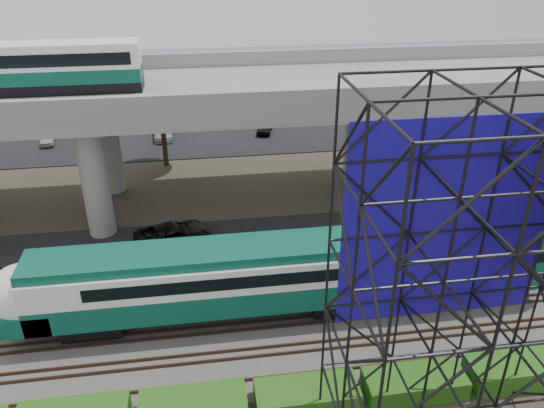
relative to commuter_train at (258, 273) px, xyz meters
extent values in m
plane|color=#474233|center=(0.39, -2.00, -2.88)|extent=(140.00, 140.00, 0.00)
cube|color=slate|center=(0.39, 0.00, -2.78)|extent=(90.00, 12.00, 0.20)
cube|color=black|center=(0.39, 8.50, -2.84)|extent=(90.00, 5.00, 0.08)
cube|color=black|center=(0.39, 32.00, -2.84)|extent=(90.00, 18.00, 0.08)
cube|color=#455D72|center=(0.39, 54.00, -2.87)|extent=(140.00, 40.00, 0.03)
cube|color=#472D1E|center=(0.39, -4.72, -2.60)|extent=(90.00, 0.08, 0.16)
cube|color=#472D1E|center=(0.39, -3.28, -2.60)|extent=(90.00, 0.08, 0.16)
cube|color=#472D1E|center=(0.39, -2.72, -2.60)|extent=(90.00, 0.08, 0.16)
cube|color=#472D1E|center=(0.39, -1.28, -2.60)|extent=(90.00, 0.08, 0.16)
cube|color=#472D1E|center=(0.39, -0.72, -2.60)|extent=(90.00, 0.08, 0.16)
cube|color=#472D1E|center=(0.39, 0.72, -2.60)|extent=(90.00, 0.08, 0.16)
cube|color=#472D1E|center=(0.39, 1.28, -2.60)|extent=(90.00, 0.08, 0.16)
cube|color=#472D1E|center=(0.39, 2.72, -2.60)|extent=(90.00, 0.08, 0.16)
cube|color=#472D1E|center=(0.39, 3.28, -2.60)|extent=(90.00, 0.08, 0.16)
cube|color=#472D1E|center=(0.39, 4.72, -2.60)|extent=(90.00, 0.08, 0.16)
cube|color=black|center=(-8.62, 0.00, -2.07)|extent=(3.00, 2.20, 0.90)
cube|color=black|center=(4.38, 0.00, -2.07)|extent=(3.00, 2.20, 0.90)
cube|color=#0B513F|center=(-2.12, 0.00, -0.92)|extent=(19.00, 3.00, 1.40)
cube|color=white|center=(-2.12, 0.00, 0.53)|extent=(19.00, 3.00, 1.50)
cube|color=#0B513F|center=(-2.12, 0.00, 1.53)|extent=(19.00, 2.60, 0.50)
cube|color=black|center=(-1.12, 0.00, 0.58)|extent=(15.00, 3.06, 0.70)
ellipsoid|color=white|center=(-11.62, 0.00, -0.02)|extent=(3.60, 3.00, 3.20)
cube|color=#0B513F|center=(-11.62, 0.00, -1.07)|extent=(2.60, 3.00, 1.10)
cube|color=black|center=(-12.72, 0.00, 0.48)|extent=(0.48, 2.00, 1.09)
cube|color=#0B513F|center=(11.88, 0.00, 0.08)|extent=(8.00, 3.00, 3.40)
cube|color=#9E9B93|center=(0.39, 14.00, 5.72)|extent=(80.00, 12.00, 1.20)
cube|color=#9E9B93|center=(0.39, 8.25, 6.87)|extent=(80.00, 0.50, 1.10)
cube|color=#9E9B93|center=(0.39, 19.75, 6.87)|extent=(80.00, 0.50, 1.10)
cylinder|color=#9E9B93|center=(-9.61, 10.50, 1.12)|extent=(1.80, 1.80, 8.00)
cylinder|color=#9E9B93|center=(-9.61, 17.50, 1.12)|extent=(1.80, 1.80, 8.00)
cube|color=#9E9B93|center=(-9.61, 14.00, 4.82)|extent=(2.40, 9.00, 0.60)
cylinder|color=#9E9B93|center=(10.39, 10.50, 1.12)|extent=(1.80, 1.80, 8.00)
cylinder|color=#9E9B93|center=(10.39, 17.50, 1.12)|extent=(1.80, 1.80, 8.00)
cube|color=#9E9B93|center=(10.39, 14.00, 4.82)|extent=(2.40, 9.00, 0.60)
cube|color=black|center=(-12.09, 14.00, 6.67)|extent=(12.00, 2.50, 0.70)
cube|color=#0B513F|center=(-12.09, 14.00, 7.47)|extent=(12.00, 2.50, 0.90)
cube|color=white|center=(-12.09, 14.00, 8.57)|extent=(12.00, 2.50, 1.30)
cube|color=black|center=(-12.09, 14.00, 8.62)|extent=(11.00, 2.56, 0.80)
cube|color=white|center=(-12.09, 14.00, 9.37)|extent=(12.00, 2.40, 0.30)
cube|color=#1B0EA0|center=(6.31, -6.95, 6.42)|extent=(8.10, 0.08, 8.25)
cube|color=#215012|center=(-3.61, -6.30, -2.31)|extent=(4.60, 1.80, 1.15)
cube|color=#215012|center=(1.39, -6.30, -2.37)|extent=(4.60, 1.80, 1.03)
cube|color=#215012|center=(6.39, -6.30, -2.38)|extent=(4.60, 1.80, 1.01)
cube|color=#215012|center=(11.39, -6.30, -2.32)|extent=(4.60, 1.80, 1.12)
cylinder|color=#382314|center=(14.39, 10.50, -0.48)|extent=(0.44, 0.44, 4.80)
ellipsoid|color=#215012|center=(14.39, 10.50, 2.72)|extent=(4.94, 4.94, 4.18)
cylinder|color=#382314|center=(-5.61, 22.00, -0.48)|extent=(0.44, 0.44, 4.80)
ellipsoid|color=#215012|center=(-5.61, 22.00, 2.72)|extent=(4.94, 4.94, 4.18)
imported|color=black|center=(-4.75, 8.37, -2.10)|extent=(5.49, 3.47, 1.41)
imported|color=silver|center=(-17.31, 29.00, -2.25)|extent=(1.77, 3.38, 1.10)
imported|color=#A2A6AA|center=(-10.99, 34.00, -2.19)|extent=(2.14, 3.93, 1.23)
imported|color=#979A9E|center=(-6.13, 29.00, -2.17)|extent=(2.09, 4.48, 1.27)
imported|color=beige|center=(-2.56, 34.00, -2.25)|extent=(2.35, 4.19, 1.11)
imported|color=black|center=(4.26, 29.00, -2.21)|extent=(2.21, 3.68, 1.17)
imported|color=#95969C|center=(7.48, 34.00, -2.24)|extent=(1.45, 3.50, 1.13)
imported|color=silver|center=(14.34, 29.00, -2.20)|extent=(2.04, 4.25, 1.19)
imported|color=#95969C|center=(17.33, 34.00, -2.15)|extent=(2.99, 5.03, 1.31)
camera|label=1|loc=(-2.61, -22.78, 16.10)|focal=35.00mm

